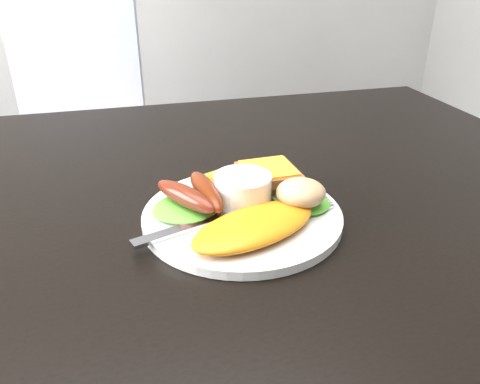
{
  "coord_description": "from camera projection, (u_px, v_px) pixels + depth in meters",
  "views": [
    {
      "loc": [
        -0.06,
        -0.55,
        1.03
      ],
      "look_at": [
        0.07,
        -0.08,
        0.78
      ],
      "focal_mm": 35.0,
      "sensor_mm": 36.0,
      "label": 1
    }
  ],
  "objects": [
    {
      "name": "lettuce_right",
      "position": [
        302.0,
        203.0,
        0.55
      ],
      "size": [
        0.07,
        0.06,
        0.01
      ],
      "primitive_type": "ellipsoid",
      "rotation": [
        0.0,
        0.0,
        -0.04
      ],
      "color": "#3B9F1C",
      "rests_on": "plate"
    },
    {
      "name": "ramekin",
      "position": [
        243.0,
        191.0,
        0.55
      ],
      "size": [
        0.07,
        0.07,
        0.04
      ],
      "primitive_type": "cylinder",
      "rotation": [
        0.0,
        0.0,
        0.09
      ],
      "color": "white",
      "rests_on": "plate"
    },
    {
      "name": "omelette",
      "position": [
        255.0,
        226.0,
        0.49
      ],
      "size": [
        0.17,
        0.12,
        0.02
      ],
      "primitive_type": "ellipsoid",
      "rotation": [
        0.0,
        0.0,
        0.39
      ],
      "color": "orange",
      "rests_on": "plate"
    },
    {
      "name": "dining_table",
      "position": [
        175.0,
        205.0,
        0.62
      ],
      "size": [
        1.2,
        0.8,
        0.04
      ],
      "primitive_type": "cube",
      "color": "black",
      "rests_on": "ground"
    },
    {
      "name": "fork",
      "position": [
        208.0,
        221.0,
        0.52
      ],
      "size": [
        0.17,
        0.07,
        0.0
      ],
      "primitive_type": "cube",
      "rotation": [
        0.0,
        0.0,
        0.32
      ],
      "color": "#ADAFB7",
      "rests_on": "plate"
    },
    {
      "name": "potato_salad",
      "position": [
        301.0,
        193.0,
        0.53
      ],
      "size": [
        0.07,
        0.06,
        0.03
      ],
      "primitive_type": "ellipsoid",
      "rotation": [
        0.0,
        0.0,
        -0.23
      ],
      "color": "#C6B88F",
      "rests_on": "lettuce_right"
    },
    {
      "name": "toast_b",
      "position": [
        268.0,
        173.0,
        0.59
      ],
      "size": [
        0.07,
        0.07,
        0.01
      ],
      "primitive_type": "cube",
      "rotation": [
        0.0,
        0.0,
        0.04
      ],
      "color": "brown",
      "rests_on": "toast_a"
    },
    {
      "name": "plate",
      "position": [
        242.0,
        216.0,
        0.55
      ],
      "size": [
        0.23,
        0.23,
        0.01
      ],
      "primitive_type": "cylinder",
      "color": "white",
      "rests_on": "dining_table"
    },
    {
      "name": "sausage_b",
      "position": [
        206.0,
        191.0,
        0.54
      ],
      "size": [
        0.04,
        0.1,
        0.03
      ],
      "primitive_type": "ellipsoid",
      "rotation": [
        0.0,
        0.0,
        0.11
      ],
      "color": "#621F0E",
      "rests_on": "lettuce_left"
    },
    {
      "name": "lettuce_left",
      "position": [
        186.0,
        207.0,
        0.54
      ],
      "size": [
        0.1,
        0.1,
        0.01
      ],
      "primitive_type": "ellipsoid",
      "rotation": [
        0.0,
        0.0,
        0.34
      ],
      "color": "#3C8923",
      "rests_on": "plate"
    },
    {
      "name": "person",
      "position": [
        222.0,
        75.0,
        1.02
      ],
      "size": [
        0.64,
        0.49,
        1.58
      ],
      "primitive_type": "imported",
      "rotation": [
        0.0,
        0.0,
        3.36
      ],
      "color": "navy",
      "rests_on": "ground"
    },
    {
      "name": "sausage_a",
      "position": [
        185.0,
        196.0,
        0.53
      ],
      "size": [
        0.07,
        0.1,
        0.02
      ],
      "primitive_type": "ellipsoid",
      "rotation": [
        0.0,
        0.0,
        0.55
      ],
      "color": "brown",
      "rests_on": "lettuce_left"
    },
    {
      "name": "dining_chair",
      "position": [
        83.0,
        137.0,
        1.65
      ],
      "size": [
        0.56,
        0.56,
        0.06
      ],
      "primitive_type": "cube",
      "rotation": [
        0.0,
        0.0,
        -0.21
      ],
      "color": "tan",
      "rests_on": "ground"
    },
    {
      "name": "toast_a",
      "position": [
        245.0,
        182.0,
        0.6
      ],
      "size": [
        0.11,
        0.11,
        0.01
      ],
      "primitive_type": "cube",
      "rotation": [
        0.0,
        0.0,
        0.42
      ],
      "color": "olive",
      "rests_on": "plate"
    }
  ]
}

